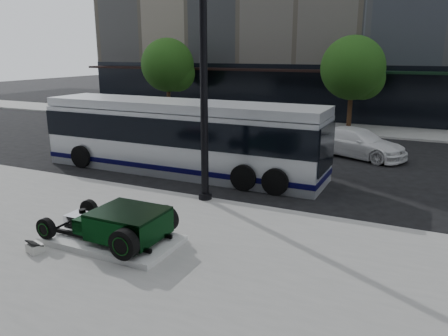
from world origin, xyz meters
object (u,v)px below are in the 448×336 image
at_px(transit_bus, 181,136).
at_px(white_sedan, 357,143).
at_px(hot_rod, 122,224).
at_px(lamppost, 204,86).

distance_m(transit_bus, white_sedan, 8.57).
bearing_deg(hot_rod, transit_bus, 109.52).
bearing_deg(lamppost, hot_rod, -92.98).
relative_size(transit_bus, white_sedan, 2.59).
bearing_deg(white_sedan, hot_rod, -175.63).
bearing_deg(hot_rod, lamppost, 87.02).
height_order(lamppost, transit_bus, lamppost).
height_order(hot_rod, white_sedan, white_sedan).
xyz_separation_m(lamppost, white_sedan, (3.50, 8.86, -3.14)).
xyz_separation_m(lamppost, transit_bus, (-2.73, 3.04, -2.33)).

